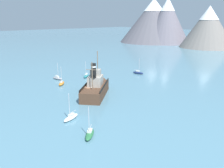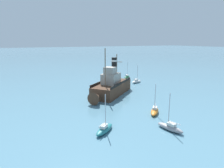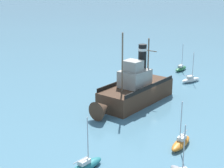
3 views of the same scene
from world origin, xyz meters
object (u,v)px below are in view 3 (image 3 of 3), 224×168
object	(u,v)px
sailboat_green	(181,68)
sailboat_teal	(86,166)
sailboat_white	(191,79)
old_tugboat	(134,90)
sailboat_orange	(181,143)

from	to	relation	value
sailboat_green	sailboat_teal	size ratio (longest dim) A/B	1.00
sailboat_teal	sailboat_white	world-z (taller)	same
old_tugboat	sailboat_orange	world-z (taller)	old_tugboat
sailboat_teal	sailboat_orange	bearing A→B (deg)	-76.08
sailboat_green	sailboat_orange	world-z (taller)	same
old_tugboat	sailboat_orange	distance (m)	13.23
sailboat_green	sailboat_white	distance (m)	7.30
sailboat_orange	sailboat_teal	size ratio (longest dim) A/B	1.00
sailboat_green	sailboat_white	world-z (taller)	same
sailboat_white	sailboat_green	bearing A→B (deg)	-10.09
sailboat_teal	sailboat_green	bearing A→B (deg)	-35.18
sailboat_white	old_tugboat	bearing A→B (deg)	123.70
sailboat_orange	sailboat_white	size ratio (longest dim) A/B	1.00
sailboat_orange	sailboat_white	xyz separation A→B (m)	(20.88, -10.35, 0.00)
old_tugboat	sailboat_green	xyz separation A→B (m)	(14.98, -12.96, -1.40)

